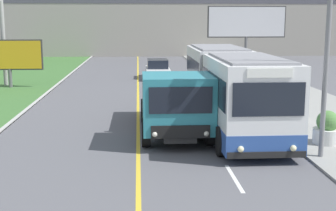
% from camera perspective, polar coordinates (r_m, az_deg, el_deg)
% --- Properties ---
extents(city_bus, '(2.68, 12.04, 3.17)m').
position_cam_1_polar(city_bus, '(20.21, 7.59, 2.19)').
color(city_bus, white).
rests_on(city_bus, ground_plane).
extents(dump_truck, '(2.59, 7.06, 2.54)m').
position_cam_1_polar(dump_truck, '(17.77, 0.91, 0.09)').
color(dump_truck, black).
rests_on(dump_truck, ground_plane).
extents(car_distant, '(1.80, 4.30, 1.45)m').
position_cam_1_polar(car_distant, '(36.19, -1.27, 4.43)').
color(car_distant, silver).
rests_on(car_distant, ground_plane).
extents(traffic_light_mast, '(2.28, 0.32, 6.31)m').
position_cam_1_polar(traffic_light_mast, '(15.33, 16.76, 8.19)').
color(traffic_light_mast, slate).
rests_on(traffic_light_mast, ground_plane).
extents(billboard_large, '(6.29, 0.24, 5.54)m').
position_cam_1_polar(billboard_large, '(38.46, 9.56, 9.83)').
color(billboard_large, '#59595B').
rests_on(billboard_large, ground_plane).
extents(billboard_small, '(4.40, 0.24, 3.19)m').
position_cam_1_polar(billboard_small, '(32.68, -18.83, 5.77)').
color(billboard_small, '#59595B').
rests_on(billboard_small, ground_plane).
extents(planter_round_second, '(0.99, 0.99, 1.20)m').
position_cam_1_polar(planter_round_second, '(17.77, 18.83, -2.72)').
color(planter_round_second, silver).
rests_on(planter_round_second, sidewalk_right).
extents(planter_round_third, '(1.05, 1.05, 1.20)m').
position_cam_1_polar(planter_round_third, '(21.51, 15.05, -0.30)').
color(planter_round_third, silver).
rests_on(planter_round_third, sidewalk_right).
extents(planter_round_far, '(1.02, 1.02, 1.17)m').
position_cam_1_polar(planter_round_far, '(25.31, 12.16, 1.37)').
color(planter_round_far, silver).
rests_on(planter_round_far, sidewalk_right).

